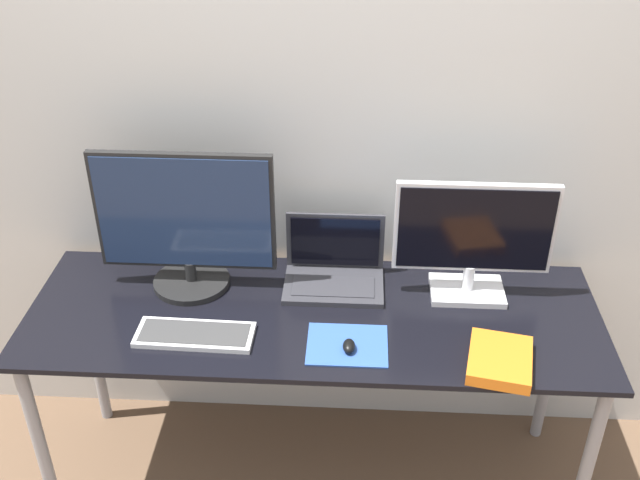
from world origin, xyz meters
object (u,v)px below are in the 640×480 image
monitor_left (185,224)px  mouse (349,346)px  monitor_right (473,238)px  laptop (334,267)px  book (500,360)px  keyboard (195,335)px

monitor_left → mouse: bearing=-30.7°
monitor_left → monitor_right: bearing=0.0°
monitor_right → laptop: size_ratio=1.53×
mouse → book: (0.43, -0.04, -0.00)m
monitor_right → mouse: monitor_right is taller
monitor_left → laptop: (0.46, 0.04, -0.17)m
keyboard → book: 0.89m
laptop → mouse: size_ratio=5.49×
monitor_left → laptop: 0.50m
laptop → mouse: bearing=-80.8°
monitor_left → laptop: bearing=5.0°
keyboard → mouse: (0.46, -0.04, 0.01)m
monitor_left → keyboard: (0.06, -0.27, -0.22)m
laptop → monitor_right: bearing=-5.4°
monitor_left → book: 1.03m
keyboard → book: size_ratio=1.44×
monitor_right → keyboard: monitor_right is taller
monitor_left → laptop: size_ratio=1.75×
laptop → mouse: (0.06, -0.35, -0.03)m
monitor_right → keyboard: 0.89m
mouse → book: book is taller
monitor_right → laptop: bearing=174.6°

